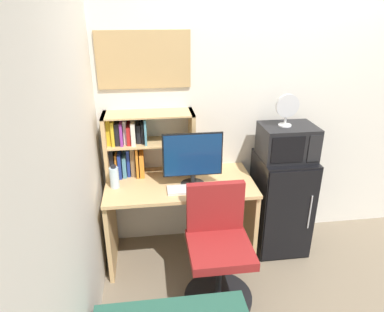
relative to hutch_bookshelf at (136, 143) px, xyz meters
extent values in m
cube|color=silver|center=(1.68, 0.14, 0.24)|extent=(6.40, 0.04, 2.60)
cube|color=silver|center=(-0.34, -1.48, 0.24)|extent=(0.04, 4.40, 2.60)
cube|color=tan|center=(0.35, -0.20, -0.31)|extent=(1.25, 0.65, 0.03)
cube|color=tan|center=(-0.26, -0.20, -0.69)|extent=(0.04, 0.58, 0.74)
cube|color=tan|center=(0.96, -0.20, -0.69)|extent=(0.04, 0.58, 0.74)
cube|color=tan|center=(-0.25, -0.01, -0.01)|extent=(0.03, 0.27, 0.56)
cube|color=tan|center=(0.48, -0.01, -0.01)|extent=(0.03, 0.27, 0.56)
cube|color=tan|center=(0.11, -0.01, 0.26)|extent=(0.76, 0.27, 0.01)
cube|color=tan|center=(0.11, -0.01, 0.01)|extent=(0.70, 0.27, 0.01)
cube|color=black|center=(-0.22, 0.02, -0.16)|extent=(0.03, 0.17, 0.27)
cube|color=orange|center=(-0.18, 0.01, -0.19)|extent=(0.02, 0.18, 0.21)
cube|color=navy|center=(-0.15, 0.01, -0.18)|extent=(0.03, 0.20, 0.22)
cube|color=teal|center=(-0.11, 0.01, -0.20)|extent=(0.03, 0.18, 0.19)
cube|color=navy|center=(-0.08, 0.02, -0.17)|extent=(0.03, 0.16, 0.25)
cube|color=brown|center=(-0.04, 0.02, -0.17)|extent=(0.04, 0.16, 0.26)
cube|color=orange|center=(0.00, 0.00, -0.16)|extent=(0.02, 0.21, 0.27)
cube|color=orange|center=(0.04, 0.00, -0.19)|extent=(0.04, 0.21, 0.22)
cube|color=gold|center=(-0.22, 0.01, 0.12)|extent=(0.03, 0.18, 0.22)
cube|color=gold|center=(-0.18, 0.00, 0.12)|extent=(0.02, 0.21, 0.21)
cube|color=black|center=(-0.15, 0.01, 0.11)|extent=(0.04, 0.20, 0.19)
cube|color=purple|center=(-0.12, 0.00, 0.11)|extent=(0.02, 0.22, 0.19)
cube|color=silver|center=(-0.09, 0.02, 0.11)|extent=(0.03, 0.16, 0.20)
cube|color=#B21E1E|center=(-0.06, 0.01, 0.09)|extent=(0.03, 0.20, 0.16)
cube|color=silver|center=(-0.02, 0.00, 0.11)|extent=(0.04, 0.23, 0.19)
cube|color=black|center=(0.03, 0.02, 0.09)|extent=(0.03, 0.16, 0.16)
cube|color=black|center=(0.06, 0.01, 0.10)|extent=(0.02, 0.18, 0.17)
cube|color=teal|center=(0.08, 0.00, 0.12)|extent=(0.02, 0.23, 0.22)
cylinder|color=black|center=(0.45, -0.27, -0.29)|extent=(0.20, 0.20, 0.02)
cylinder|color=black|center=(0.45, -0.27, -0.24)|extent=(0.04, 0.04, 0.09)
cube|color=black|center=(0.45, -0.27, -0.02)|extent=(0.49, 0.01, 0.37)
cube|color=navy|center=(0.45, -0.27, -0.02)|extent=(0.47, 0.02, 0.35)
cube|color=silver|center=(0.45, -0.36, -0.28)|extent=(0.44, 0.14, 0.02)
ellipsoid|color=silver|center=(0.76, -0.35, -0.28)|extent=(0.07, 0.10, 0.03)
cylinder|color=silver|center=(-0.19, -0.22, -0.21)|extent=(0.08, 0.08, 0.18)
cylinder|color=black|center=(-0.19, -0.22, -0.11)|extent=(0.04, 0.04, 0.02)
cube|color=black|center=(1.29, -0.16, -0.60)|extent=(0.47, 0.49, 0.92)
cube|color=black|center=(1.29, -0.41, -0.60)|extent=(0.45, 0.01, 0.89)
cylinder|color=#B2B2B7|center=(1.45, -0.42, -0.55)|extent=(0.01, 0.01, 0.32)
cube|color=black|center=(1.29, -0.16, 0.01)|extent=(0.46, 0.35, 0.29)
cube|color=black|center=(1.23, -0.34, 0.01)|extent=(0.28, 0.01, 0.22)
cube|color=black|center=(1.46, -0.34, 0.01)|extent=(0.11, 0.01, 0.23)
cylinder|color=silver|center=(1.25, -0.16, 0.16)|extent=(0.11, 0.11, 0.01)
cylinder|color=silver|center=(1.25, -0.16, 0.20)|extent=(0.02, 0.02, 0.07)
cylinder|color=silver|center=(1.25, -0.17, 0.33)|extent=(0.19, 0.03, 0.19)
cylinder|color=black|center=(0.59, -0.78, -1.04)|extent=(0.54, 0.54, 0.04)
cylinder|color=black|center=(0.59, -0.78, -0.82)|extent=(0.04, 0.04, 0.45)
cube|color=maroon|center=(0.59, -0.78, -0.57)|extent=(0.47, 0.47, 0.07)
cube|color=maroon|center=(0.59, -0.57, -0.33)|extent=(0.44, 0.06, 0.40)
cube|color=tan|center=(0.10, 0.11, 0.68)|extent=(0.77, 0.02, 0.46)
camera|label=1|loc=(0.11, -2.83, 1.09)|focal=32.66mm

